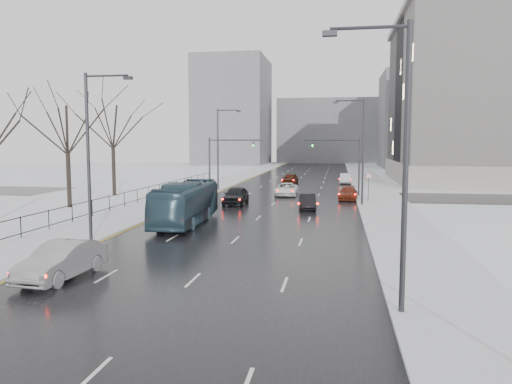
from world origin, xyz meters
The scene contains 27 objects.
road centered at (0.00, 60.00, 0.02)m, with size 16.00×150.00×0.04m, color black.
cross_road centered at (0.00, 48.00, 0.02)m, with size 130.00×10.00×0.04m, color black.
sidewalk_left centered at (-10.50, 60.00, 0.08)m, with size 5.00×150.00×0.16m, color silver.
sidewalk_right centered at (10.50, 60.00, 0.08)m, with size 5.00×150.00×0.16m, color silver.
park_strip centered at (-20.00, 60.00, 0.06)m, with size 14.00×150.00×0.12m, color white.
tree_park_d centered at (-17.80, 34.00, 0.00)m, with size 8.75×8.75×12.50m, color black, non-canonical shape.
tree_park_e centered at (-18.20, 44.00, 0.00)m, with size 9.45×9.45×13.50m, color black, non-canonical shape.
iron_fence centered at (-13.00, 30.00, 0.91)m, with size 0.06×70.00×1.30m.
streetlight_r_near centered at (8.17, 10.00, 5.62)m, with size 2.95×0.25×10.00m.
streetlight_r_mid centered at (8.17, 40.00, 5.62)m, with size 2.95×0.25×10.00m.
streetlight_l_near centered at (-8.17, 20.00, 5.62)m, with size 2.95×0.25×10.00m.
streetlight_l_far centered at (-8.17, 52.00, 5.62)m, with size 2.95×0.25×10.00m.
lamppost_r_mid centered at (11.00, 30.00, 2.94)m, with size 0.36×0.36×4.28m.
mast_signal_right centered at (7.33, 48.00, 4.11)m, with size 6.10×0.33×6.50m.
mast_signal_left centered at (-7.33, 48.00, 4.11)m, with size 6.10×0.33×6.50m.
no_uturn_sign centered at (9.20, 44.00, 2.30)m, with size 0.60×0.06×2.70m.
bldg_far_right centered at (28.00, 115.00, 11.00)m, with size 24.00×20.00×22.00m, color slate.
bldg_far_left centered at (-22.00, 125.00, 14.00)m, with size 18.00×22.00×28.00m, color slate.
bldg_far_center centered at (4.00, 140.00, 9.00)m, with size 30.00×18.00×18.00m, color slate.
sedan_left_near centered at (-5.72, 12.32, 0.84)m, with size 1.70×4.88×1.61m, color gray.
bus centered at (-4.80, 27.49, 1.56)m, with size 2.55×10.92×3.04m, color #2B4655.
sedan_center_near centered at (-3.50, 39.12, 0.90)m, with size 2.03×5.04×1.72m, color black.
sedan_right_near centered at (3.47, 36.65, 0.72)m, with size 1.43×4.11×1.35m, color black.
sedan_right_cross centered at (0.50, 47.58, 0.74)m, with size 2.33×5.06×1.41m, color white.
sedan_right_far centered at (7.20, 44.85, 0.70)m, with size 1.85×4.55×1.32m, color maroon.
sedan_center_far centered at (-0.50, 62.50, 0.82)m, with size 1.84×4.58×1.56m, color #41160B.
sedan_right_distant centered at (7.20, 65.11, 0.76)m, with size 1.51×4.34×1.43m, color silver.
Camera 1 is at (6.16, -7.40, 6.03)m, focal length 35.00 mm.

